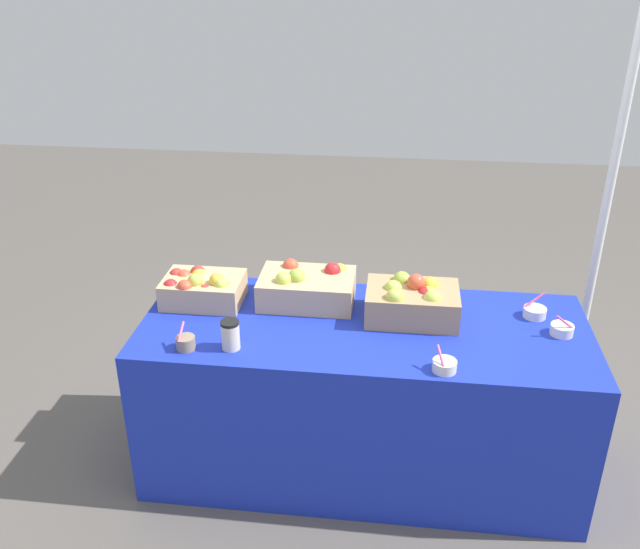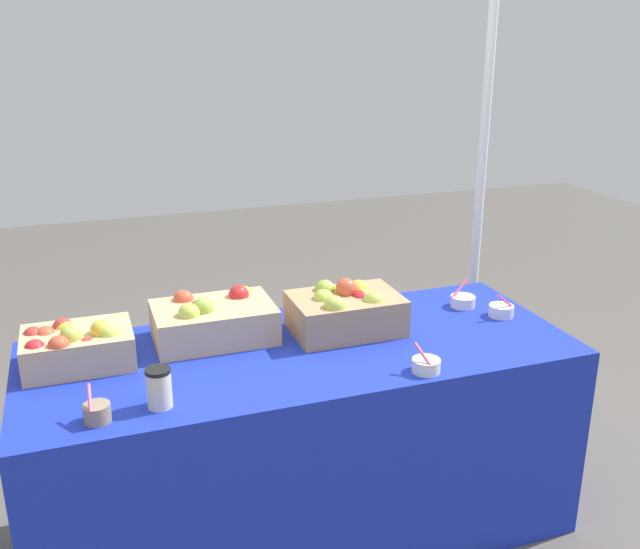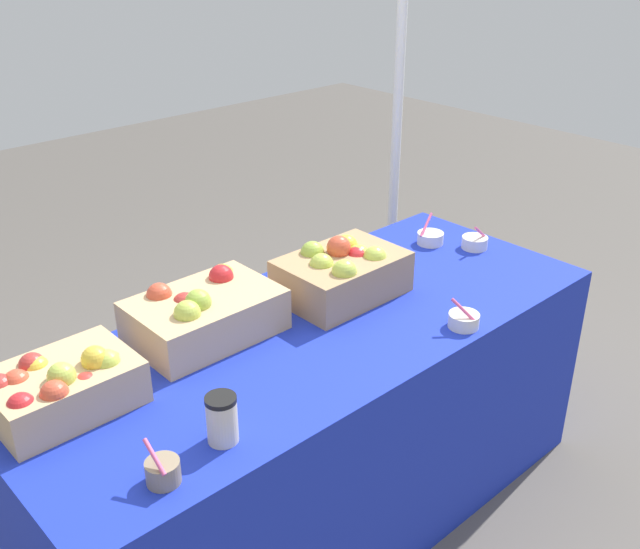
% 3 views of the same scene
% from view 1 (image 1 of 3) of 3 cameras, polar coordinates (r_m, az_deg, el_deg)
% --- Properties ---
extents(ground_plane, '(10.00, 10.00, 0.00)m').
position_cam_1_polar(ground_plane, '(3.35, 3.34, -15.18)').
color(ground_plane, '#56514C').
extents(table, '(1.90, 0.76, 0.74)m').
position_cam_1_polar(table, '(3.12, 3.52, -10.06)').
color(table, '#192DB7').
rests_on(table, ground_plane).
extents(apple_crate_left, '(0.35, 0.25, 0.16)m').
position_cam_1_polar(apple_crate_left, '(3.10, -9.79, -1.10)').
color(apple_crate_left, tan).
rests_on(apple_crate_left, table).
extents(apple_crate_middle, '(0.42, 0.28, 0.17)m').
position_cam_1_polar(apple_crate_middle, '(3.06, -1.10, -1.02)').
color(apple_crate_middle, tan).
rests_on(apple_crate_middle, table).
extents(apple_crate_right, '(0.39, 0.27, 0.19)m').
position_cam_1_polar(apple_crate_right, '(2.95, 7.73, -2.19)').
color(apple_crate_right, tan).
rests_on(apple_crate_right, table).
extents(sample_bowl_near, '(0.09, 0.09, 0.10)m').
position_cam_1_polar(sample_bowl_near, '(3.00, 19.51, -4.35)').
color(sample_bowl_near, silver).
rests_on(sample_bowl_near, table).
extents(sample_bowl_mid, '(0.09, 0.09, 0.10)m').
position_cam_1_polar(sample_bowl_mid, '(2.65, 10.33, -7.47)').
color(sample_bowl_mid, silver).
rests_on(sample_bowl_mid, table).
extents(sample_bowl_far, '(0.08, 0.08, 0.11)m').
position_cam_1_polar(sample_bowl_far, '(2.78, -11.14, -5.59)').
color(sample_bowl_far, gray).
rests_on(sample_bowl_far, table).
extents(sample_bowl_extra, '(0.10, 0.10, 0.11)m').
position_cam_1_polar(sample_bowl_extra, '(3.10, 17.45, -3.00)').
color(sample_bowl_extra, silver).
rests_on(sample_bowl_extra, table).
extents(coffee_cup, '(0.07, 0.07, 0.12)m').
position_cam_1_polar(coffee_cup, '(2.74, -7.48, -5.01)').
color(coffee_cup, beige).
rests_on(coffee_cup, table).
extents(tent_pole, '(0.04, 0.04, 2.17)m').
position_cam_1_polar(tent_pole, '(3.51, 22.75, 5.39)').
color(tent_pole, white).
rests_on(tent_pole, ground_plane).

